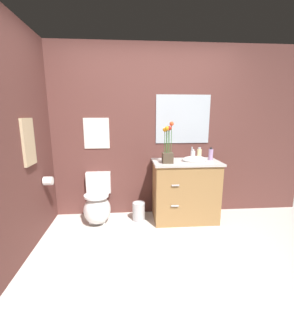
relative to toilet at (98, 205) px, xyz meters
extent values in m
plane|color=beige|center=(0.77, -1.16, -0.24)|extent=(9.53, 9.53, 0.00)
cube|color=brown|center=(0.97, 0.30, 1.01)|extent=(4.45, 0.05, 2.50)
cube|color=brown|center=(-0.68, -0.73, 1.01)|extent=(0.05, 4.03, 2.50)
ellipsoid|color=white|center=(0.00, -0.05, -0.04)|extent=(0.38, 0.48, 0.40)
cube|color=white|center=(0.00, 0.00, -0.15)|extent=(0.22, 0.26, 0.18)
cube|color=white|center=(0.00, 0.24, 0.28)|extent=(0.36, 0.13, 0.32)
cylinder|color=white|center=(0.00, -0.07, 0.17)|extent=(0.34, 0.34, 0.03)
cylinder|color=#B7B7BC|center=(0.00, 0.24, 0.44)|extent=(0.04, 0.04, 0.02)
cube|color=#9E7242|center=(1.27, -0.03, 0.18)|extent=(0.90, 0.52, 0.85)
cube|color=#BCB7B2|center=(1.27, -0.03, 0.62)|extent=(0.94, 0.56, 0.03)
ellipsoid|color=white|center=(1.39, -0.03, 0.66)|extent=(0.36, 0.26, 0.10)
cylinder|color=#B7B7BC|center=(1.39, 0.13, 0.73)|extent=(0.02, 0.02, 0.18)
cube|color=#B7B7BC|center=(1.07, -0.30, 0.37)|extent=(0.10, 0.02, 0.02)
cube|color=#B7B7BC|center=(1.07, -0.30, 0.08)|extent=(0.10, 0.02, 0.02)
cube|color=#4C3D2D|center=(0.98, -0.13, 0.71)|extent=(0.14, 0.14, 0.14)
cylinder|color=#386B2D|center=(1.03, -0.13, 0.97)|extent=(0.01, 0.01, 0.38)
sphere|color=#EA4C23|center=(1.03, -0.13, 1.16)|extent=(0.06, 0.06, 0.06)
cylinder|color=#386B2D|center=(0.99, -0.11, 0.94)|extent=(0.01, 0.01, 0.32)
sphere|color=#EA4C23|center=(0.99, -0.11, 1.10)|extent=(0.06, 0.06, 0.06)
cylinder|color=#386B2D|center=(0.97, -0.10, 0.93)|extent=(0.01, 0.01, 0.31)
sphere|color=#EA4C23|center=(0.97, -0.10, 1.09)|extent=(0.06, 0.06, 0.06)
cylinder|color=#386B2D|center=(0.94, -0.11, 0.93)|extent=(0.01, 0.01, 0.31)
sphere|color=orange|center=(0.94, -0.11, 1.08)|extent=(0.06, 0.06, 0.06)
cylinder|color=#386B2D|center=(0.97, -0.15, 0.94)|extent=(0.01, 0.01, 0.33)
sphere|color=orange|center=(0.97, -0.15, 1.10)|extent=(0.06, 0.06, 0.06)
cylinder|color=#386B2D|center=(1.00, -0.15, 0.94)|extent=(0.01, 0.01, 0.33)
sphere|color=red|center=(1.00, -0.15, 1.10)|extent=(0.06, 0.06, 0.06)
cylinder|color=white|center=(1.37, 0.00, 0.71)|extent=(0.06, 0.06, 0.14)
cylinder|color=#B7B7BC|center=(1.37, 0.00, 0.79)|extent=(0.03, 0.03, 0.02)
cylinder|color=#B28CBF|center=(1.64, 0.03, 0.71)|extent=(0.07, 0.07, 0.16)
cylinder|color=black|center=(1.64, 0.03, 0.81)|extent=(0.04, 0.04, 0.02)
cylinder|color=beige|center=(1.48, 0.07, 0.71)|extent=(0.07, 0.07, 0.16)
cylinder|color=#B7B7BC|center=(1.48, 0.07, 0.80)|extent=(0.04, 0.04, 0.02)
cylinder|color=#B7B7BC|center=(0.59, -0.01, -0.11)|extent=(0.18, 0.18, 0.26)
torus|color=#B7B7BC|center=(0.59, -0.01, 0.02)|extent=(0.18, 0.18, 0.01)
cube|color=silver|center=(0.00, 0.27, 1.01)|extent=(0.37, 0.01, 0.44)
cube|color=#B2BCC6|center=(1.27, 0.27, 1.21)|extent=(0.80, 0.01, 0.70)
cube|color=tan|center=(-0.64, -0.53, 0.98)|extent=(0.03, 0.28, 0.52)
cylinder|color=white|center=(-0.59, -0.20, 0.44)|extent=(0.11, 0.11, 0.11)
camera|label=1|loc=(0.46, -3.18, 1.27)|focal=24.86mm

